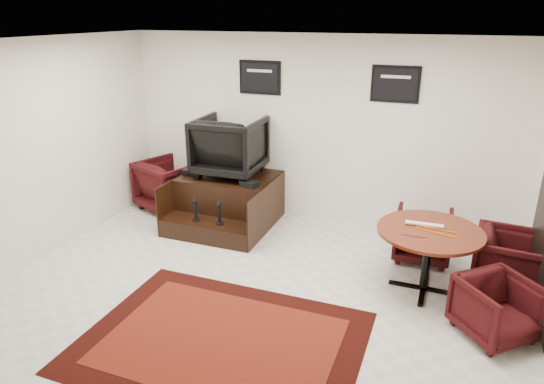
% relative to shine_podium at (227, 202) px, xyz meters
% --- Properties ---
extents(ground, '(6.00, 6.00, 0.00)m').
position_rel_shine_podium_xyz_m(ground, '(1.19, -1.82, -0.34)').
color(ground, silver).
rests_on(ground, ground).
extents(room_shell, '(6.02, 5.02, 2.81)m').
position_rel_shine_podium_xyz_m(room_shell, '(1.60, -1.70, 1.45)').
color(room_shell, white).
rests_on(room_shell, ground).
extents(area_rug, '(2.73, 2.05, 0.01)m').
position_rel_shine_podium_xyz_m(area_rug, '(1.22, -2.67, -0.33)').
color(area_rug, black).
rests_on(area_rug, ground).
extents(shine_podium, '(1.43, 1.47, 0.74)m').
position_rel_shine_podium_xyz_m(shine_podium, '(0.00, 0.00, 0.00)').
color(shine_podium, black).
rests_on(shine_podium, ground).
extents(shine_chair, '(0.98, 0.92, 0.98)m').
position_rel_shine_podium_xyz_m(shine_chair, '(-0.00, 0.15, 0.89)').
color(shine_chair, black).
rests_on(shine_chair, shine_podium).
extents(shoes_pair, '(0.21, 0.25, 0.09)m').
position_rel_shine_podium_xyz_m(shoes_pair, '(-0.55, -0.05, 0.44)').
color(shoes_pair, black).
rests_on(shoes_pair, shine_podium).
extents(polish_kit, '(0.27, 0.21, 0.08)m').
position_rel_shine_podium_xyz_m(polish_kit, '(0.48, -0.26, 0.44)').
color(polish_kit, black).
rests_on(polish_kit, shine_podium).
extents(umbrella_black, '(0.30, 0.11, 0.80)m').
position_rel_shine_podium_xyz_m(umbrella_black, '(-0.86, -0.19, 0.06)').
color(umbrella_black, black).
rests_on(umbrella_black, ground).
extents(umbrella_hooked, '(0.35, 0.13, 0.95)m').
position_rel_shine_podium_xyz_m(umbrella_hooked, '(-0.81, 0.05, 0.13)').
color(umbrella_hooked, black).
rests_on(umbrella_hooked, ground).
extents(armchair_side, '(1.12, 1.09, 0.91)m').
position_rel_shine_podium_xyz_m(armchair_side, '(-1.13, 0.18, 0.12)').
color(armchair_side, black).
rests_on(armchair_side, ground).
extents(meeting_table, '(1.18, 1.18, 0.77)m').
position_rel_shine_podium_xyz_m(meeting_table, '(3.01, -0.95, 0.34)').
color(meeting_table, '#4E150B').
rests_on(meeting_table, ground).
extents(table_chair_back, '(0.72, 0.68, 0.72)m').
position_rel_shine_podium_xyz_m(table_chair_back, '(2.90, -0.13, 0.02)').
color(table_chair_back, black).
rests_on(table_chair_back, ground).
extents(table_chair_window, '(0.79, 0.84, 0.80)m').
position_rel_shine_podium_xyz_m(table_chair_window, '(3.91, -0.63, 0.06)').
color(table_chair_window, black).
rests_on(table_chair_window, ground).
extents(table_chair_corner, '(0.91, 0.91, 0.68)m').
position_rel_shine_podium_xyz_m(table_chair_corner, '(3.73, -1.59, 0.00)').
color(table_chair_corner, black).
rests_on(table_chair_corner, ground).
extents(paper_roll, '(0.42, 0.07, 0.05)m').
position_rel_shine_podium_xyz_m(paper_roll, '(2.93, -0.88, 0.46)').
color(paper_roll, white).
rests_on(paper_roll, meeting_table).
extents(table_clutter, '(0.57, 0.31, 0.01)m').
position_rel_shine_podium_xyz_m(table_clutter, '(3.03, -1.00, 0.44)').
color(table_clutter, '#CF5D0B').
rests_on(table_clutter, meeting_table).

